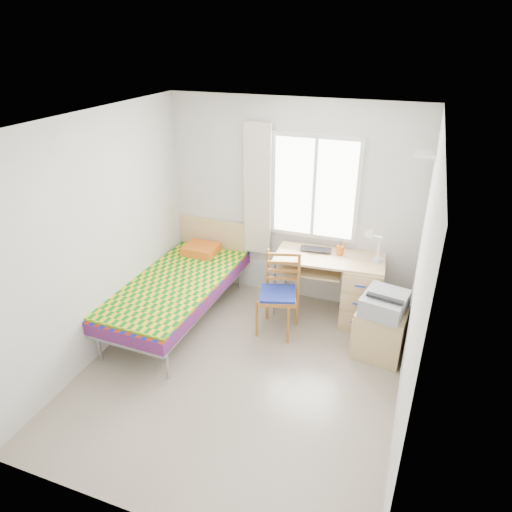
{
  "coord_description": "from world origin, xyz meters",
  "views": [
    {
      "loc": [
        1.47,
        -3.52,
        3.27
      ],
      "look_at": [
        -0.03,
        0.55,
        1.12
      ],
      "focal_mm": 32.0,
      "sensor_mm": 36.0,
      "label": 1
    }
  ],
  "objects": [
    {
      "name": "ceiling",
      "position": [
        0.0,
        0.0,
        2.6
      ],
      "size": [
        3.5,
        3.5,
        0.0
      ],
      "primitive_type": "plane",
      "rotation": [
        3.14,
        0.0,
        0.0
      ],
      "color": "white",
      "rests_on": "wall_back"
    },
    {
      "name": "floor",
      "position": [
        0.0,
        0.0,
        0.0
      ],
      "size": [
        3.5,
        3.5,
        0.0
      ],
      "primitive_type": "plane",
      "color": "#BCAD93",
      "rests_on": "ground"
    },
    {
      "name": "curtain",
      "position": [
        -0.42,
        1.68,
        1.45
      ],
      "size": [
        0.35,
        0.05,
        1.7
      ],
      "primitive_type": "cube",
      "color": "beige",
      "rests_on": "wall_back"
    },
    {
      "name": "wall_back",
      "position": [
        0.0,
        1.75,
        1.3
      ],
      "size": [
        3.2,
        0.0,
        3.2
      ],
      "primitive_type": "plane",
      "rotation": [
        1.57,
        0.0,
        0.0
      ],
      "color": "silver",
      "rests_on": "ground"
    },
    {
      "name": "bed",
      "position": [
        -1.1,
        0.72,
        0.46
      ],
      "size": [
        1.09,
        2.24,
        0.96
      ],
      "rotation": [
        0.0,
        0.0,
        -0.03
      ],
      "color": "#979A9F",
      "rests_on": "floor"
    },
    {
      "name": "printer",
      "position": [
        1.33,
        0.82,
        0.68
      ],
      "size": [
        0.52,
        0.57,
        0.21
      ],
      "rotation": [
        0.0,
        0.0,
        -0.19
      ],
      "color": "#929499",
      "rests_on": "cabinet"
    },
    {
      "name": "wall_right",
      "position": [
        1.6,
        0.0,
        1.3
      ],
      "size": [
        0.0,
        3.5,
        3.5
      ],
      "primitive_type": "plane",
      "rotation": [
        1.57,
        0.0,
        -1.57
      ],
      "color": "silver",
      "rests_on": "ground"
    },
    {
      "name": "wall_left",
      "position": [
        -1.6,
        0.0,
        1.3
      ],
      "size": [
        0.0,
        3.5,
        3.5
      ],
      "primitive_type": "plane",
      "rotation": [
        1.57,
        0.0,
        1.57
      ],
      "color": "silver",
      "rests_on": "ground"
    },
    {
      "name": "desk",
      "position": [
        0.96,
        1.42,
        0.44
      ],
      "size": [
        1.35,
        0.7,
        0.82
      ],
      "rotation": [
        0.0,
        0.0,
        0.08
      ],
      "color": "tan",
      "rests_on": "floor"
    },
    {
      "name": "task_lamp",
      "position": [
        1.1,
        1.38,
        1.1
      ],
      "size": [
        0.24,
        0.34,
        0.45
      ],
      "rotation": [
        0.0,
        0.0,
        0.04
      ],
      "color": "white",
      "rests_on": "desk"
    },
    {
      "name": "floating_shelf",
      "position": [
        1.49,
        1.4,
        2.15
      ],
      "size": [
        0.2,
        0.32,
        0.03
      ],
      "primitive_type": "cube",
      "color": "white",
      "rests_on": "wall_right"
    },
    {
      "name": "laptop",
      "position": [
        0.41,
        1.46,
        0.83
      ],
      "size": [
        0.4,
        0.28,
        0.03
      ],
      "primitive_type": "imported",
      "rotation": [
        0.0,
        0.0,
        0.09
      ],
      "color": "black",
      "rests_on": "desk"
    },
    {
      "name": "window",
      "position": [
        0.3,
        1.73,
        1.55
      ],
      "size": [
        1.1,
        0.04,
        1.3
      ],
      "color": "white",
      "rests_on": "wall_back"
    },
    {
      "name": "chair",
      "position": [
        0.14,
        0.91,
        0.55
      ],
      "size": [
        0.53,
        0.53,
        0.99
      ],
      "rotation": [
        0.0,
        0.0,
        0.29
      ],
      "color": "#A76520",
      "rests_on": "floor"
    },
    {
      "name": "book",
      "position": [
        0.43,
        1.41,
        0.59
      ],
      "size": [
        0.29,
        0.32,
        0.02
      ],
      "primitive_type": "imported",
      "rotation": [
        0.0,
        0.0,
        0.49
      ],
      "color": "gray",
      "rests_on": "desk"
    },
    {
      "name": "pen_cup",
      "position": [
        0.7,
        1.53,
        0.87
      ],
      "size": [
        0.09,
        0.09,
        0.11
      ],
      "primitive_type": "cylinder",
      "rotation": [
        0.0,
        0.0,
        0.04
      ],
      "color": "orange",
      "rests_on": "desk"
    },
    {
      "name": "cabinet",
      "position": [
        1.32,
        0.82,
        0.28
      ],
      "size": [
        0.57,
        0.52,
        0.57
      ],
      "rotation": [
        0.0,
        0.0,
        -0.1
      ],
      "color": "tan",
      "rests_on": "floor"
    }
  ]
}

